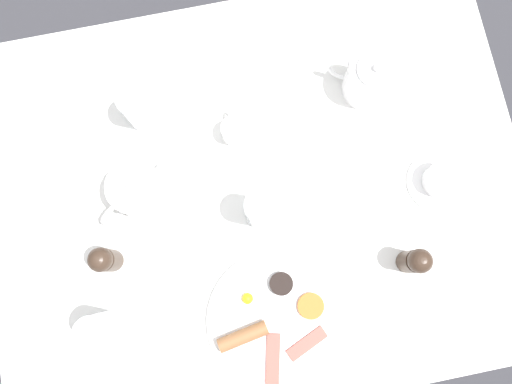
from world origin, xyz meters
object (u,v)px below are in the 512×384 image
water_glass_tall (100,330)px  pepper_grinder (415,261)px  breakfast_plate (275,320)px  water_glass_short (262,209)px  wine_glass_spare (138,109)px  salt_grinder (105,260)px  teacup_with_saucer_left (442,180)px  spoon_for_tea (421,323)px  teapot_near (137,191)px  creamer_jug (234,131)px  knife_by_plate (46,157)px  teapot_far (370,79)px  fork_by_plate (188,54)px

water_glass_tall → pepper_grinder: water_glass_tall is taller
breakfast_plate → water_glass_short: size_ratio=2.16×
water_glass_tall → pepper_grinder: size_ratio=1.14×
wine_glass_spare → salt_grinder: wine_glass_spare is taller
water_glass_tall → teacup_with_saucer_left: bearing=-77.9°
spoon_for_tea → water_glass_tall: bearing=79.2°
breakfast_plate → teapot_near: (0.33, 0.24, 0.05)m
teacup_with_saucer_left → water_glass_short: (0.01, 0.41, 0.05)m
spoon_for_tea → pepper_grinder: bearing=-1.2°
salt_grinder → water_glass_short: bearing=-83.6°
teapot_near → spoon_for_tea: 0.68m
breakfast_plate → spoon_for_tea: breakfast_plate is taller
creamer_jug → water_glass_short: bearing=-172.6°
knife_by_plate → teacup_with_saucer_left: bearing=-105.1°
teapot_far → knife_by_plate: 0.76m
water_glass_short → creamer_jug: (0.19, 0.03, -0.04)m
water_glass_short → spoon_for_tea: (-0.31, -0.29, -0.07)m
teapot_far → creamer_jug: bearing=-140.5°
knife_by_plate → pepper_grinder: bearing=-117.7°
breakfast_plate → teapot_near: teapot_near is taller
fork_by_plate → spoon_for_tea: size_ratio=1.03×
spoon_for_tea → water_glass_short: bearing=43.8°
wine_glass_spare → salt_grinder: 0.34m
creamer_jug → pepper_grinder: (-0.37, -0.32, 0.03)m
water_glass_tall → knife_by_plate: bearing=12.0°
teacup_with_saucer_left → water_glass_tall: 0.81m
water_glass_short → creamer_jug: bearing=7.4°
water_glass_tall → pepper_grinder: 0.67m
pepper_grinder → fork_by_plate: size_ratio=0.74×
water_glass_short → knife_by_plate: 0.52m
salt_grinder → wine_glass_spare: bearing=-21.4°
salt_grinder → fork_by_plate: (0.45, -0.25, -0.06)m
teapot_near → water_glass_tall: (-0.27, 0.12, 0.01)m
pepper_grinder → spoon_for_tea: size_ratio=0.76×
teapot_near → creamer_jug: teapot_near is taller
spoon_for_tea → teacup_with_saucer_left: bearing=-21.6°
salt_grinder → fork_by_plate: bearing=-29.3°
teacup_with_saucer_left → spoon_for_tea: teacup_with_saucer_left is taller
teapot_near → teapot_far: 0.58m
breakfast_plate → teapot_far: (0.48, -0.32, 0.05)m
water_glass_short → teapot_near: bearing=69.8°
wine_glass_spare → salt_grinder: bearing=158.6°
spoon_for_tea → creamer_jug: bearing=32.5°
wine_glass_spare → water_glass_short: bearing=-140.7°
teapot_far → spoon_for_tea: bearing=-60.0°
wine_glass_spare → water_glass_tall: bearing=161.4°
breakfast_plate → spoon_for_tea: size_ratio=1.97×
teapot_near → teapot_far: same height
breakfast_plate → wine_glass_spare: wine_glass_spare is taller
creamer_jug → spoon_for_tea: 0.59m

